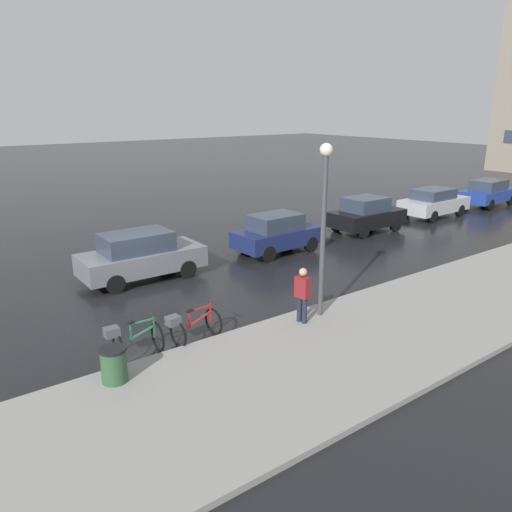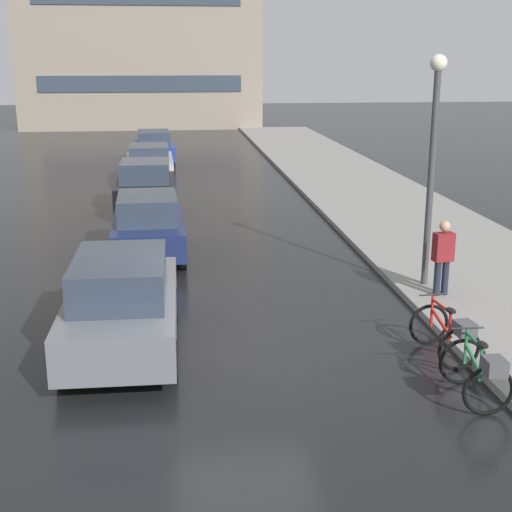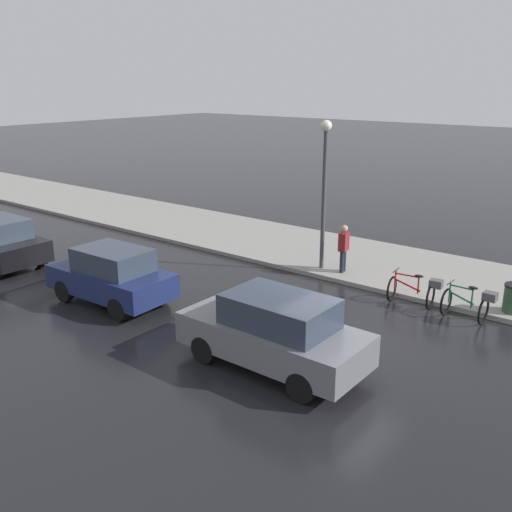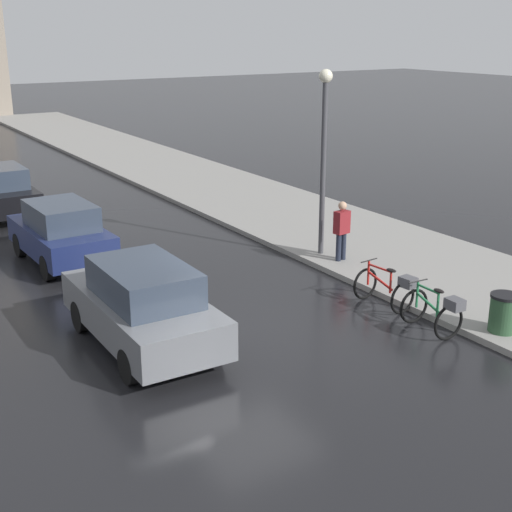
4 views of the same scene
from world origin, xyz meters
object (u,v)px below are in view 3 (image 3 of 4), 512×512
Objects in this scene: bicycle_second at (416,290)px; pedestrian at (344,248)px; bicycle_nearest at (470,303)px; car_grey at (275,332)px; streetlamp at (324,180)px; car_navy at (112,275)px.

pedestrian reaches higher than bicycle_second.
bicycle_nearest is 0.31× the size of car_grey.
bicycle_second is at bearing 85.17° from bicycle_nearest.
streetlamp reaches higher than pedestrian.
pedestrian is at bearing -33.58° from car_navy.
streetlamp is at bearing 22.78° from car_grey.
streetlamp is (6.27, 2.63, 2.23)m from car_grey.
car_navy is at bearing 120.34° from bicycle_nearest.
car_navy is (0.26, 5.91, -0.03)m from car_grey.
car_navy reaches higher than bicycle_nearest.
bicycle_second is 0.39× the size of car_navy.
bicycle_second is 5.47m from car_grey.
bicycle_second is at bearing -53.75° from car_navy.
bicycle_second is 4.59m from streetlamp.
car_grey is at bearing 169.02° from bicycle_second.
car_navy is at bearing 126.25° from bicycle_second.
car_navy is at bearing 87.45° from car_grey.
bicycle_nearest is at bearing -104.06° from pedestrian.
bicycle_second is at bearing -10.98° from car_grey.
car_grey is 1.13× the size of car_navy.
pedestrian reaches higher than car_navy.
pedestrian is (0.98, 2.91, 0.48)m from bicycle_second.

